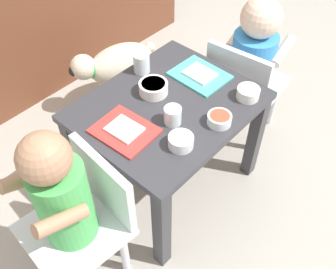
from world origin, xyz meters
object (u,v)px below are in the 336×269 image
at_px(food_tray_left, 125,130).
at_px(cereal_bowl_left_side, 248,93).
at_px(veggie_bowl_near, 153,88).
at_px(dog, 117,65).
at_px(seated_child_left, 67,200).
at_px(water_cup_left, 142,64).
at_px(water_cup_right, 173,116).
at_px(dining_table, 168,120).
at_px(veggie_bowl_far, 181,141).
at_px(food_tray_right, 200,75).
at_px(cereal_bowl_right_side, 219,119).
at_px(seated_child_right, 252,56).

height_order(food_tray_left, cereal_bowl_left_side, cereal_bowl_left_side).
bearing_deg(veggie_bowl_near, dog, 64.97).
relative_size(seated_child_left, dog, 1.61).
distance_m(seated_child_left, water_cup_left, 0.58).
relative_size(food_tray_left, water_cup_right, 3.32).
height_order(water_cup_left, veggie_bowl_near, water_cup_left).
height_order(dining_table, water_cup_left, water_cup_left).
distance_m(dining_table, veggie_bowl_far, 0.22).
height_order(food_tray_right, veggie_bowl_near, veggie_bowl_near).
bearing_deg(dining_table, water_cup_left, 69.97).
bearing_deg(veggie_bowl_near, water_cup_left, 62.39).
height_order(food_tray_left, food_tray_right, same).
xyz_separation_m(seated_child_left, food_tray_left, (0.27, 0.05, 0.03)).
bearing_deg(veggie_bowl_near, veggie_bowl_far, -118.28).
bearing_deg(dining_table, water_cup_right, -128.51).
bearing_deg(seated_child_left, water_cup_right, -4.35).
relative_size(dining_table, food_tray_left, 3.04).
relative_size(veggie_bowl_near, cereal_bowl_right_side, 1.28).
distance_m(dining_table, cereal_bowl_left_side, 0.29).
relative_size(seated_child_right, cereal_bowl_right_side, 8.17).
distance_m(dog, cereal_bowl_right_side, 0.75).
xyz_separation_m(water_cup_left, veggie_bowl_far, (-0.18, -0.34, -0.01)).
bearing_deg(food_tray_right, food_tray_left, -180.00).
relative_size(water_cup_right, cereal_bowl_left_side, 0.76).
distance_m(water_cup_right, veggie_bowl_near, 0.16).
xyz_separation_m(cereal_bowl_left_side, veggie_bowl_far, (-0.32, 0.03, -0.00)).
relative_size(food_tray_right, veggie_bowl_near, 1.97).
bearing_deg(cereal_bowl_left_side, dining_table, 138.69).
bearing_deg(cereal_bowl_right_side, food_tray_left, 139.33).
xyz_separation_m(seated_child_right, veggie_bowl_far, (-0.57, -0.12, 0.05)).
bearing_deg(food_tray_left, cereal_bowl_left_side, -26.30).
relative_size(food_tray_right, veggie_bowl_far, 2.55).
relative_size(food_tray_right, water_cup_right, 3.34).
bearing_deg(seated_child_right, cereal_bowl_left_side, -150.90).
xyz_separation_m(food_tray_left, water_cup_left, (0.26, 0.18, 0.03)).
xyz_separation_m(water_cup_left, water_cup_right, (-0.12, -0.26, -0.01)).
bearing_deg(cereal_bowl_left_side, cereal_bowl_right_side, -179.24).
distance_m(water_cup_left, veggie_bowl_near, 0.13).
bearing_deg(veggie_bowl_near, water_cup_right, -114.03).
relative_size(seated_child_right, cereal_bowl_left_side, 8.21).
bearing_deg(food_tray_right, seated_child_left, -175.31).
bearing_deg(cereal_bowl_left_side, veggie_bowl_far, 175.47).
distance_m(food_tray_left, water_cup_right, 0.16).
bearing_deg(food_tray_left, water_cup_right, -32.38).
bearing_deg(dog, water_cup_right, -114.79).
relative_size(dog, cereal_bowl_left_side, 5.35).
height_order(food_tray_right, cereal_bowl_left_side, cereal_bowl_left_side).
height_order(seated_child_right, food_tray_right, seated_child_right).
bearing_deg(food_tray_right, dog, 86.94).
xyz_separation_m(food_tray_left, veggie_bowl_far, (0.07, -0.17, 0.01)).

